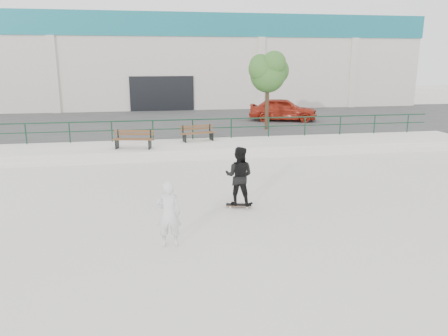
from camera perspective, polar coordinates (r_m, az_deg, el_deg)
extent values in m
plane|color=#BDB6AD|center=(12.06, -3.27, -7.68)|extent=(120.00, 120.00, 0.00)
cube|color=beige|center=(21.10, -6.40, 2.41)|extent=(30.00, 3.00, 0.50)
cube|color=#373737|center=(29.46, -7.53, 5.67)|extent=(60.00, 14.00, 0.50)
cylinder|color=#143824|center=(22.17, -6.72, 6.24)|extent=(28.00, 0.06, 0.06)
cylinder|color=#143824|center=(22.23, -6.69, 5.09)|extent=(28.00, 0.05, 0.05)
cylinder|color=#143824|center=(22.92, -24.47, 4.07)|extent=(0.06, 0.06, 1.00)
cylinder|color=#143824|center=(22.51, -19.52, 4.36)|extent=(0.06, 0.06, 1.00)
cylinder|color=#143824|center=(22.27, -14.43, 4.63)|extent=(0.06, 0.06, 1.00)
cylinder|color=#143824|center=(22.21, -9.27, 4.86)|extent=(0.06, 0.06, 1.00)
cylinder|color=#143824|center=(22.32, -4.11, 5.06)|extent=(0.06, 0.06, 1.00)
cylinder|color=#143824|center=(22.62, 0.95, 5.21)|extent=(0.06, 0.06, 1.00)
cylinder|color=#143824|center=(23.08, 5.85, 5.31)|extent=(0.06, 0.06, 1.00)
cylinder|color=#143824|center=(23.70, 10.53, 5.38)|extent=(0.06, 0.06, 1.00)
cylinder|color=#143824|center=(24.47, 14.94, 5.41)|extent=(0.06, 0.06, 1.00)
cylinder|color=#143824|center=(25.38, 19.06, 5.41)|extent=(0.06, 0.06, 1.00)
cylinder|color=#143824|center=(26.41, 22.87, 5.38)|extent=(0.06, 0.06, 1.00)
cube|color=beige|center=(43.16, -8.63, 13.23)|extent=(44.00, 16.00, 8.00)
cube|color=#19737F|center=(43.24, -8.79, 17.34)|extent=(44.20, 16.20, 1.80)
cube|color=black|center=(35.22, -8.08, 9.20)|extent=(5.00, 0.15, 3.20)
cube|color=beige|center=(35.70, -21.34, 10.88)|extent=(0.60, 0.25, 6.20)
cube|color=beige|center=(36.27, 4.84, 11.80)|extent=(0.60, 0.25, 6.20)
cube|color=beige|center=(39.09, 16.48, 11.44)|extent=(0.60, 0.25, 6.20)
cube|color=#4D381A|center=(20.11, -11.90, 3.62)|extent=(1.80, 0.50, 0.04)
cube|color=#4D381A|center=(20.29, -11.78, 3.71)|extent=(1.80, 0.50, 0.04)
cube|color=#4D381A|center=(20.46, -11.66, 3.80)|extent=(1.80, 0.50, 0.04)
cube|color=#4D381A|center=(20.51, -11.64, 4.37)|extent=(1.78, 0.42, 0.10)
cube|color=#4D381A|center=(20.48, -11.65, 4.75)|extent=(1.78, 0.42, 0.10)
cube|color=black|center=(20.52, -13.80, 3.08)|extent=(0.16, 0.51, 0.42)
cube|color=black|center=(20.70, -13.68, 4.34)|extent=(0.07, 0.06, 0.42)
cube|color=black|center=(20.16, -9.66, 3.10)|extent=(0.16, 0.51, 0.42)
cube|color=black|center=(20.34, -9.56, 4.38)|extent=(0.07, 0.06, 0.42)
cube|color=#4D381A|center=(21.61, -3.27, 4.52)|extent=(1.69, 0.46, 0.04)
cube|color=#4D381A|center=(21.77, -3.41, 4.59)|extent=(1.69, 0.46, 0.04)
cube|color=#4D381A|center=(21.93, -3.56, 4.66)|extent=(1.69, 0.46, 0.04)
cube|color=#4D381A|center=(21.97, -3.63, 5.15)|extent=(1.67, 0.39, 0.09)
cube|color=#4D381A|center=(21.95, -3.63, 5.49)|extent=(1.67, 0.39, 0.09)
cube|color=black|center=(21.59, -5.19, 3.92)|extent=(0.15, 0.47, 0.40)
cube|color=black|center=(21.76, -5.40, 5.03)|extent=(0.07, 0.06, 0.40)
cube|color=black|center=(22.04, -1.66, 4.18)|extent=(0.15, 0.47, 0.40)
cube|color=black|center=(22.20, -1.89, 5.26)|extent=(0.07, 0.06, 0.40)
cylinder|color=#432F21|center=(25.53, 5.63, 8.03)|extent=(0.22, 0.22, 2.66)
sphere|color=#215B22|center=(25.41, 5.73, 12.01)|extent=(2.00, 2.00, 2.00)
sphere|color=#215B22|center=(25.88, 6.75, 12.51)|extent=(1.55, 1.55, 1.55)
sphere|color=#215B22|center=(25.07, 4.89, 12.76)|extent=(1.44, 1.44, 1.44)
sphere|color=#215B22|center=(25.03, 6.55, 13.48)|extent=(1.33, 1.33, 1.33)
sphere|color=#215B22|center=(25.74, 4.75, 13.29)|extent=(1.22, 1.22, 1.22)
imported|color=#9C2313|center=(29.35, 7.71, 7.60)|extent=(4.76, 3.10, 1.51)
cube|color=black|center=(13.56, 1.94, -4.79)|extent=(0.80, 0.37, 0.02)
cube|color=brown|center=(13.56, 1.94, -4.85)|extent=(0.80, 0.37, 0.01)
cube|color=#A1A2A7|center=(13.58, 0.84, -4.94)|extent=(0.09, 0.17, 0.03)
cube|color=#A1A2A7|center=(13.57, 3.04, -4.97)|extent=(0.09, 0.17, 0.03)
cylinder|color=#F5E7CC|center=(13.49, 0.82, -5.14)|extent=(0.06, 0.04, 0.06)
cylinder|color=#F5E7CC|center=(13.67, 0.85, -4.88)|extent=(0.06, 0.04, 0.06)
cylinder|color=#F5E7CC|center=(13.49, 3.04, -5.17)|extent=(0.06, 0.04, 0.06)
cylinder|color=#F5E7CC|center=(13.66, 3.04, -4.91)|extent=(0.06, 0.04, 0.06)
imported|color=black|center=(13.29, 1.97, -1.05)|extent=(1.09, 0.99, 1.82)
imported|color=silver|center=(10.67, -7.25, -5.96)|extent=(0.62, 0.43, 1.65)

